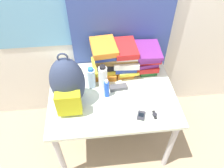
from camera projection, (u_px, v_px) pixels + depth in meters
wall_back at (105, 5)px, 1.81m from camera, size 6.00×0.06×2.50m
curtain_blue at (122, 7)px, 1.78m from camera, size 0.90×0.04×2.50m
desk at (112, 99)px, 1.91m from camera, size 1.06×0.81×0.71m
backpack at (68, 84)px, 1.62m from camera, size 0.26×0.28×0.49m
book_stack_left at (105, 59)px, 1.91m from camera, size 0.24×0.29×0.32m
book_stack_center at (125, 58)px, 1.92m from camera, size 0.24×0.28×0.29m
book_stack_right at (147, 58)px, 1.96m from camera, size 0.22×0.29×0.25m
water_bottle at (91, 78)px, 1.83m from camera, size 0.07×0.07×0.20m
sports_bottle at (103, 77)px, 1.81m from camera, size 0.07×0.07×0.24m
sunscreen_bottle at (107, 89)px, 1.76m from camera, size 0.04×0.04×0.18m
cell_phone at (141, 115)px, 1.67m from camera, size 0.08×0.10×0.02m
sunglasses_case at (118, 87)px, 1.86m from camera, size 0.15×0.07×0.04m
wristwatch at (155, 115)px, 1.68m from camera, size 0.04×0.08×0.01m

